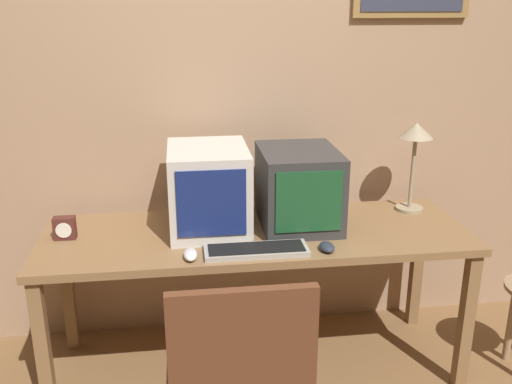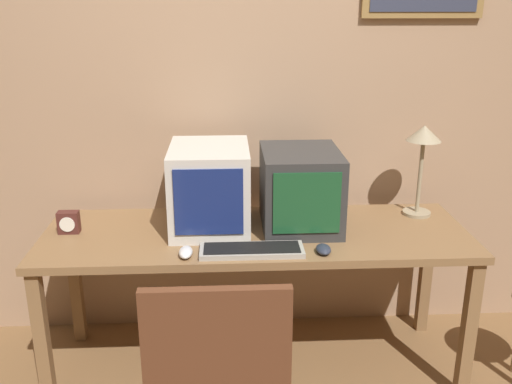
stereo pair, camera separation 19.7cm
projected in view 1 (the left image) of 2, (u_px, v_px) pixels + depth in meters
The scene contains 9 objects.
wall_back at pixel (245, 92), 2.88m from camera, with size 8.00×0.08×2.60m.
desk at pixel (256, 246), 2.66m from camera, with size 1.96×0.67×0.73m.
monitor_left at pixel (209, 189), 2.62m from camera, with size 0.36×0.46×0.39m.
monitor_right at pixel (299, 188), 2.68m from camera, with size 0.36×0.45×0.36m.
keyboard_main at pixel (256, 250), 2.41m from camera, with size 0.44×0.15×0.03m.
mouse_near_keyboard at pixel (327, 247), 2.43m from camera, with size 0.06×0.10×0.03m.
mouse_far_corner at pixel (190, 255), 2.36m from camera, with size 0.06×0.11×0.04m.
desk_clock at pixel (65, 228), 2.55m from camera, with size 0.10×0.06×0.10m.
desk_lamp at pixel (415, 142), 2.80m from camera, with size 0.17×0.17×0.45m.
Camera 1 is at (-0.32, -1.49, 1.75)m, focal length 40.00 mm.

